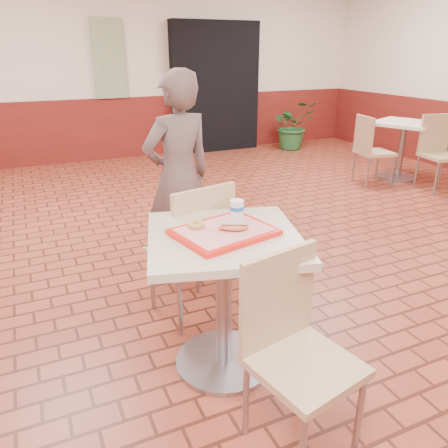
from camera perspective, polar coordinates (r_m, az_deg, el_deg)
name	(u,v)px	position (r m, az deg, el deg)	size (l,w,h in m)	color
room_shell	(337,87)	(3.20, 14.57, 16.93)	(8.01, 10.01, 3.01)	brown
wainscot_band	(325,223)	(3.43, 13.00, 0.08)	(8.00, 10.00, 1.00)	maroon
corridor_doorway	(216,88)	(8.07, -1.12, 17.31)	(1.60, 0.22, 2.20)	black
promo_poster	(109,59)	(7.57, -14.78, 20.14)	(0.50, 0.03, 1.20)	gray
main_table	(224,280)	(2.41, 0.00, -7.34)	(0.79, 0.79, 0.83)	#BFB79A
chair_main_front	(294,343)	(2.05, 9.08, -15.06)	(0.50, 0.50, 0.92)	tan
chair_main_back	(195,246)	(2.86, -3.84, -2.93)	(0.53, 0.53, 0.97)	tan
customer	(179,177)	(3.44, -5.95, 6.07)	(0.59, 0.39, 1.62)	brown
serving_tray	(224,232)	(2.29, 0.00, -1.05)	(0.49, 0.38, 0.03)	red
ring_donut	(196,224)	(2.31, -3.68, -0.03)	(0.09, 0.09, 0.03)	#BF9345
long_john_donut	(234,226)	(2.26, 1.29, -0.29)	(0.17, 0.13, 0.05)	#DC7640
paper_cup	(237,208)	(2.43, 1.69, 2.04)	(0.08, 0.08, 0.10)	silver
second_table	(403,141)	(6.74, 22.31, 10.03)	(0.76, 0.76, 0.81)	beige
chair_second_left	(370,147)	(6.26, 18.54, 9.51)	(0.50, 0.50, 0.93)	tan
chair_second_front	(439,149)	(6.39, 26.23, 8.82)	(0.52, 0.52, 0.97)	tan
potted_plant	(293,125)	(8.36, 8.97, 12.63)	(0.79, 0.68, 0.87)	#225726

